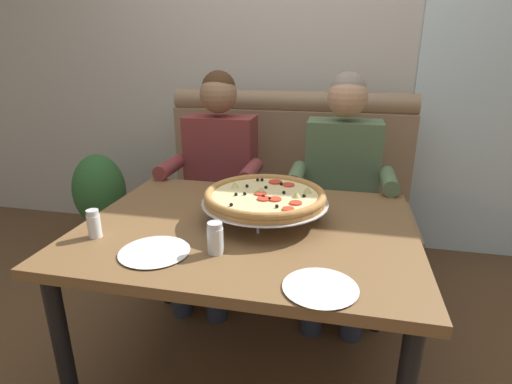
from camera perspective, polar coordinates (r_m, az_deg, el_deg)
ground_plane at (r=2.00m, az=-1.08°, el=-23.97°), size 16.00×16.00×0.00m
back_wall_with_window at (r=2.97m, az=6.07°, el=19.83°), size 6.00×0.12×2.80m
booth_bench at (r=2.59m, az=3.82°, el=-2.73°), size 1.57×0.78×1.13m
dining_table at (r=1.63m, az=-1.23°, el=-7.20°), size 1.30×0.99×0.72m
diner_left at (r=2.32m, az=-5.69°, el=2.68°), size 0.54×0.64×1.27m
diner_right at (r=2.21m, az=12.02°, el=1.50°), size 0.54×0.64×1.27m
pizza at (r=1.60m, az=1.30°, el=-0.68°), size 0.51×0.51×0.13m
shaker_parmesan at (r=1.37m, az=-5.80°, el=-6.82°), size 0.06×0.06×0.11m
shaker_pepper_flakes at (r=1.59m, az=-22.00°, el=-4.46°), size 0.05×0.05×0.11m
plate_near_left at (r=1.42m, az=-14.24°, el=-8.00°), size 0.24×0.24×0.02m
plate_near_right at (r=1.20m, az=9.14°, el=-13.02°), size 0.22×0.22×0.02m
patio_chair at (r=3.64m, az=24.67°, el=4.14°), size 0.43×0.43×0.86m
potted_plant at (r=3.06m, az=-21.22°, el=-0.73°), size 0.36×0.36×0.70m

